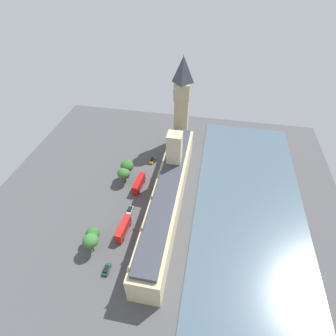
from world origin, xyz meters
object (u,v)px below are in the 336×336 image
(parliament_building, at_px, (168,193))
(plane_tree_under_trees, at_px, (127,166))
(double_decker_bus_corner, at_px, (139,183))
(street_lamp_slot_11, at_px, (128,165))
(car_silver_far_end, at_px, (130,210))
(pedestrian_by_river_gate, at_px, (145,216))
(car_yellow_cab_opposite_hall, at_px, (152,160))
(plane_tree_slot_10, at_px, (91,241))
(street_lamp_slot_12, at_px, (129,164))
(clock_tower, at_px, (182,102))
(double_decker_bus_leading, at_px, (123,228))
(pedestrian_near_tower, at_px, (140,230))
(car_dark_green_trailing, at_px, (107,269))
(plane_tree_midblock, at_px, (93,234))
(plane_tree_kerbside, at_px, (124,173))

(parliament_building, bearing_deg, plane_tree_under_trees, -31.01)
(parliament_building, relative_size, double_decker_bus_corner, 7.48)
(parliament_building, relative_size, street_lamp_slot_11, 11.79)
(car_silver_far_end, bearing_deg, pedestrian_by_river_gate, 168.37)
(car_yellow_cab_opposite_hall, xyz_separation_m, double_decker_bus_corner, (1.52, 18.87, 1.75))
(plane_tree_slot_10, height_order, street_lamp_slot_12, plane_tree_slot_10)
(clock_tower, height_order, pedestrian_by_river_gate, clock_tower)
(double_decker_bus_leading, height_order, pedestrian_near_tower, double_decker_bus_leading)
(clock_tower, height_order, double_decker_bus_leading, clock_tower)
(double_decker_bus_leading, height_order, plane_tree_slot_10, plane_tree_slot_10)
(car_dark_green_trailing, xyz_separation_m, plane_tree_slot_10, (7.40, -6.37, 5.39))
(plane_tree_midblock, bearing_deg, parliament_building, -135.34)
(plane_tree_kerbside, distance_m, street_lamp_slot_12, 7.90)
(parliament_building, distance_m, car_yellow_cab_opposite_hall, 30.09)
(car_silver_far_end, height_order, pedestrian_near_tower, car_silver_far_end)
(plane_tree_under_trees, bearing_deg, parliament_building, 148.99)
(double_decker_bus_leading, height_order, plane_tree_kerbside, plane_tree_kerbside)
(car_dark_green_trailing, xyz_separation_m, pedestrian_near_tower, (-6.80, -17.70, -0.12))
(pedestrian_near_tower, distance_m, street_lamp_slot_12, 35.26)
(car_silver_far_end, bearing_deg, plane_tree_kerbside, -63.74)
(car_dark_green_trailing, distance_m, street_lamp_slot_11, 49.63)
(plane_tree_slot_10, bearing_deg, car_yellow_cab_opposite_hall, -99.97)
(car_silver_far_end, xyz_separation_m, double_decker_bus_leading, (-0.67, 10.31, 1.75))
(parliament_building, xyz_separation_m, plane_tree_under_trees, (21.48, -12.91, -0.04))
(car_yellow_cab_opposite_hall, relative_size, street_lamp_slot_11, 0.69)
(plane_tree_kerbside, relative_size, street_lamp_slot_12, 1.18)
(car_yellow_cab_opposite_hall, distance_m, plane_tree_midblock, 50.48)
(pedestrian_by_river_gate, distance_m, plane_tree_midblock, 21.80)
(pedestrian_near_tower, bearing_deg, car_yellow_cab_opposite_hall, 64.19)
(clock_tower, height_order, street_lamp_slot_11, clock_tower)
(car_dark_green_trailing, distance_m, pedestrian_by_river_gate, 25.53)
(car_silver_far_end, bearing_deg, parliament_building, -154.47)
(clock_tower, relative_size, plane_tree_midblock, 6.12)
(parliament_building, relative_size, plane_tree_under_trees, 8.22)
(clock_tower, bearing_deg, car_dark_green_trailing, 80.19)
(parliament_building, bearing_deg, street_lamp_slot_11, -36.03)
(street_lamp_slot_11, bearing_deg, plane_tree_kerbside, 92.33)
(double_decker_bus_corner, relative_size, plane_tree_midblock, 1.38)
(clock_tower, xyz_separation_m, plane_tree_under_trees, (19.77, 31.72, -17.27))
(parliament_building, height_order, double_decker_bus_leading, parliament_building)
(parliament_building, distance_m, clock_tower, 47.87)
(parliament_building, bearing_deg, plane_tree_midblock, 44.66)
(parliament_building, relative_size, car_silver_far_end, 17.93)
(car_yellow_cab_opposite_hall, bearing_deg, double_decker_bus_leading, 89.52)
(double_decker_bus_corner, height_order, plane_tree_slot_10, plane_tree_slot_10)
(parliament_building, distance_m, plane_tree_kerbside, 24.07)
(plane_tree_midblock, bearing_deg, car_silver_far_end, -117.08)
(plane_tree_slot_10, relative_size, street_lamp_slot_12, 1.24)
(pedestrian_by_river_gate, distance_m, street_lamp_slot_12, 29.28)
(plane_tree_midblock, xyz_separation_m, street_lamp_slot_11, (-0.88, -39.24, -0.89))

